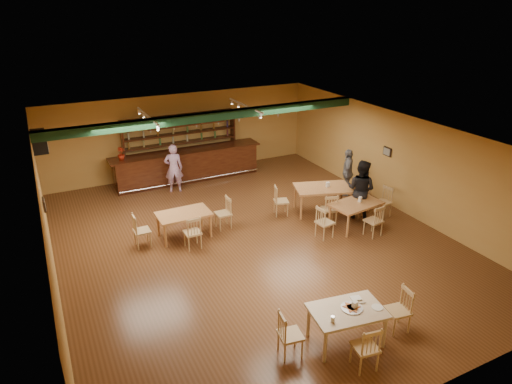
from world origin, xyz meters
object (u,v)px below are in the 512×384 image
bar_counter (188,165)px  dining_table_b (322,200)px  dining_table_d (355,214)px  patron_right_a (361,189)px  patron_bar (174,168)px  near_table (346,326)px  dining_table_a (184,225)px

bar_counter → dining_table_b: (2.83, -4.47, -0.15)m
dining_table_d → bar_counter: bearing=111.1°
dining_table_b → patron_right_a: bearing=-26.7°
dining_table_d → patron_bar: (-3.92, 4.86, 0.47)m
dining_table_b → patron_right_a: patron_right_a is taller
bar_counter → near_table: bar_counter is taller
bar_counter → patron_bar: size_ratio=3.25×
dining_table_a → patron_right_a: bearing=-13.4°
dining_table_a → patron_right_a: patron_right_a is taller
bar_counter → near_table: (-0.04, -9.52, -0.19)m
dining_table_b → patron_bar: bearing=152.8°
dining_table_d → near_table: 5.00m
bar_counter → dining_table_b: size_ratio=3.27×
dining_table_d → patron_right_a: (0.47, 0.42, 0.54)m
patron_right_a → dining_table_b: bearing=18.5°
bar_counter → dining_table_d: bearing=-60.9°
patron_right_a → dining_table_d: bearing=104.9°
dining_table_a → patron_right_a: (5.12, -1.19, 0.55)m
bar_counter → patron_right_a: (3.63, -5.27, 0.35)m
near_table → dining_table_d: bearing=58.8°
dining_table_a → dining_table_d: 4.91m
bar_counter → patron_right_a: patron_right_a is taller
bar_counter → dining_table_d: (3.16, -5.69, -0.20)m
bar_counter → dining_table_d: size_ratio=3.72×
dining_table_b → dining_table_a: bearing=-166.9°
dining_table_b → near_table: 5.81m
dining_table_a → patron_bar: bearing=77.2°
dining_table_d → patron_right_a: 0.83m
patron_bar → patron_right_a: bearing=148.1°
dining_table_a → patron_right_a: size_ratio=0.79×
patron_right_a → near_table: bearing=112.6°
dining_table_b → near_table: bearing=-101.4°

